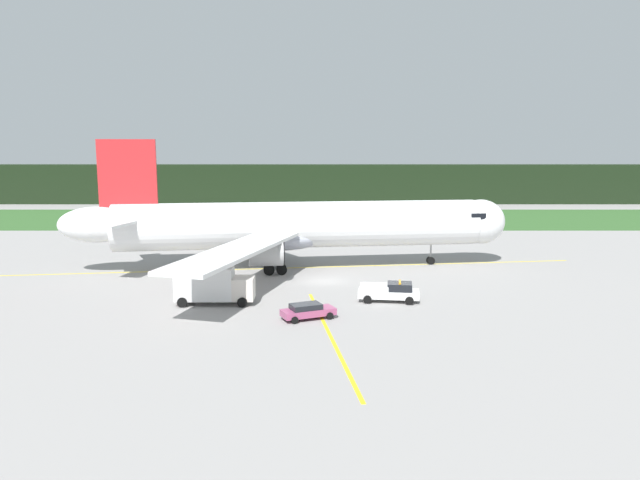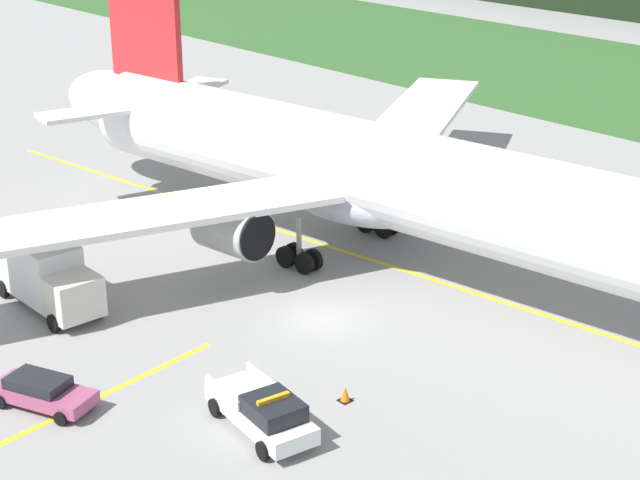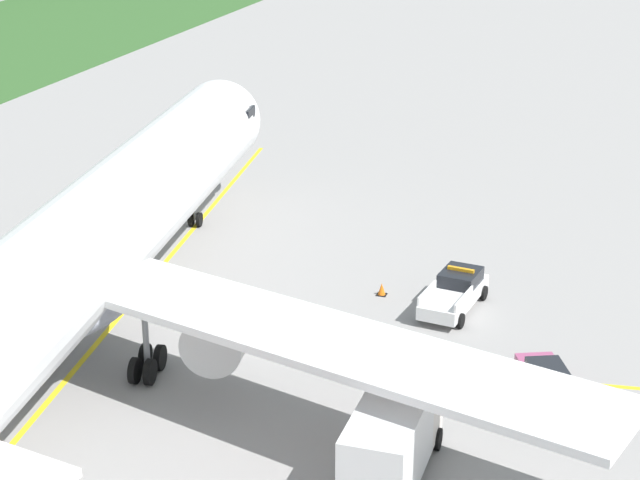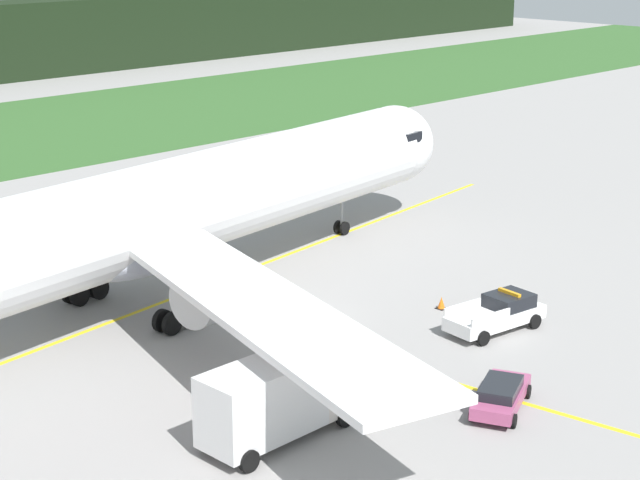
{
  "view_description": "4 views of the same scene",
  "coord_description": "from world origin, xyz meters",
  "px_view_note": "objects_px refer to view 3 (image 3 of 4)",
  "views": [
    {
      "loc": [
        -0.47,
        -60.96,
        13.88
      ],
      "look_at": [
        -0.69,
        5.36,
        3.59
      ],
      "focal_mm": 32.98,
      "sensor_mm": 36.0,
      "label": 1
    },
    {
      "loc": [
        33.33,
        -29.62,
        21.76
      ],
      "look_at": [
        -0.54,
        0.39,
        3.88
      ],
      "focal_mm": 56.86,
      "sensor_mm": 36.0,
      "label": 2
    },
    {
      "loc": [
        -43.62,
        -17.44,
        23.07
      ],
      "look_at": [
        1.83,
        -2.52,
        4.6
      ],
      "focal_mm": 59.87,
      "sensor_mm": 36.0,
      "label": 3
    },
    {
      "loc": [
        -36.56,
        -38.12,
        20.11
      ],
      "look_at": [
        2.18,
        0.53,
        3.73
      ],
      "focal_mm": 60.03,
      "sensor_mm": 36.0,
      "label": 4
    }
  ],
  "objects_px": {
    "ops_pickup_truck": "(455,292)",
    "apron_cone": "(382,289)",
    "catering_truck": "(392,441)",
    "airliner": "(88,247)",
    "staff_car": "(548,379)"
  },
  "relations": [
    {
      "from": "ops_pickup_truck",
      "to": "apron_cone",
      "type": "relative_size",
      "value": 8.68
    },
    {
      "from": "catering_truck",
      "to": "apron_cone",
      "type": "distance_m",
      "value": 17.42
    },
    {
      "from": "airliner",
      "to": "ops_pickup_truck",
      "type": "bearing_deg",
      "value": -58.53
    },
    {
      "from": "ops_pickup_truck",
      "to": "staff_car",
      "type": "bearing_deg",
      "value": -143.38
    },
    {
      "from": "ops_pickup_truck",
      "to": "apron_cone",
      "type": "xyz_separation_m",
      "value": [
        0.42,
        4.0,
        -0.58
      ]
    },
    {
      "from": "staff_car",
      "to": "apron_cone",
      "type": "xyz_separation_m",
      "value": [
        7.98,
        9.62,
        -0.38
      ]
    },
    {
      "from": "airliner",
      "to": "apron_cone",
      "type": "distance_m",
      "value": 15.88
    },
    {
      "from": "catering_truck",
      "to": "staff_car",
      "type": "xyz_separation_m",
      "value": [
        8.69,
        -4.78,
        -1.1
      ]
    },
    {
      "from": "airliner",
      "to": "catering_truck",
      "type": "relative_size",
      "value": 7.42
    },
    {
      "from": "catering_truck",
      "to": "airliner",
      "type": "bearing_deg",
      "value": 67.52
    },
    {
      "from": "airliner",
      "to": "ops_pickup_truck",
      "type": "height_order",
      "value": "airliner"
    },
    {
      "from": "staff_car",
      "to": "catering_truck",
      "type": "bearing_deg",
      "value": 151.17
    },
    {
      "from": "catering_truck",
      "to": "apron_cone",
      "type": "xyz_separation_m",
      "value": [
        16.66,
        4.84,
        -1.48
      ]
    },
    {
      "from": "airliner",
      "to": "staff_car",
      "type": "distance_m",
      "value": 21.64
    },
    {
      "from": "ops_pickup_truck",
      "to": "airliner",
      "type": "bearing_deg",
      "value": 121.47
    }
  ]
}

